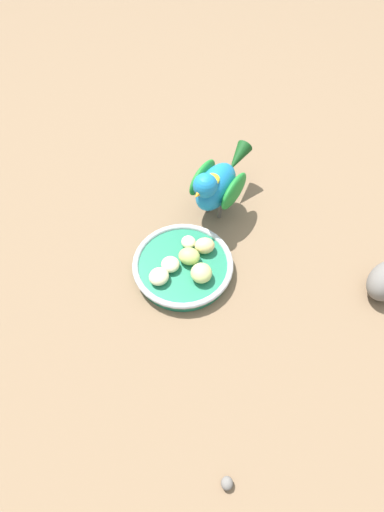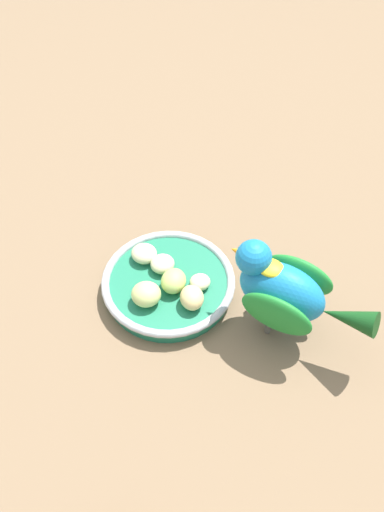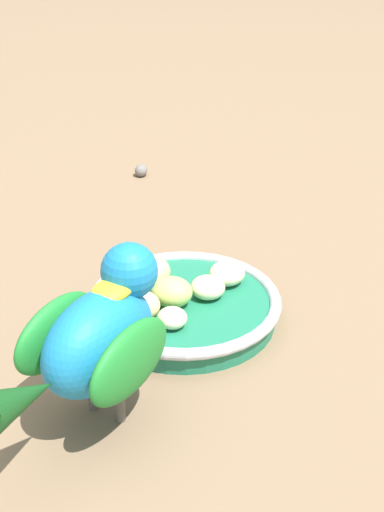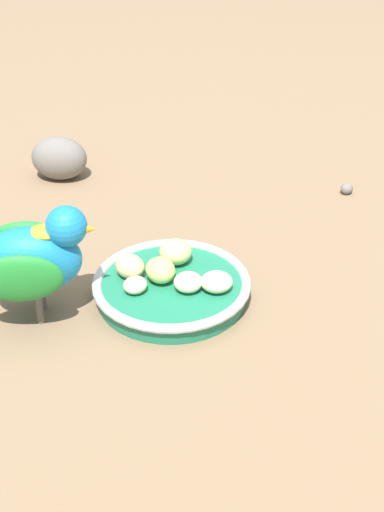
{
  "view_description": "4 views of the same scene",
  "coord_description": "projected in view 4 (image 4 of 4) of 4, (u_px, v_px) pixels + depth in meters",
  "views": [
    {
      "loc": [
        0.38,
        0.18,
        0.68
      ],
      "look_at": [
        -0.03,
        0.02,
        0.05
      ],
      "focal_mm": 30.9,
      "sensor_mm": 36.0,
      "label": 1
    },
    {
      "loc": [
        -0.21,
        0.46,
        0.64
      ],
      "look_at": [
        -0.05,
        -0.01,
        0.06
      ],
      "focal_mm": 40.72,
      "sensor_mm": 36.0,
      "label": 2
    },
    {
      "loc": [
        -0.59,
        -0.22,
        0.41
      ],
      "look_at": [
        0.0,
        0.01,
        0.06
      ],
      "focal_mm": 54.16,
      "sensor_mm": 36.0,
      "label": 3
    },
    {
      "loc": [
        -0.19,
        -0.69,
        0.52
      ],
      "look_at": [
        -0.0,
        -0.0,
        0.06
      ],
      "focal_mm": 53.34,
      "sensor_mm": 36.0,
      "label": 4
    }
  ],
  "objects": [
    {
      "name": "feeding_bowl",
      "position": [
        172.0,
        288.0,
        0.87
      ],
      "size": [
        0.18,
        0.18,
        0.03
      ],
      "color": "#1E7251",
      "rests_on": "ground_plane"
    },
    {
      "name": "parrot",
      "position": [
        27.0,
        257.0,
        0.81
      ],
      "size": [
        0.2,
        0.1,
        0.14
      ],
      "rotation": [
        0.0,
        0.0,
        -0.19
      ],
      "color": "#59544C",
      "rests_on": "ground_plane"
    },
    {
      "name": "apple_piece_3",
      "position": [
        130.0,
        266.0,
        0.87
      ],
      "size": [
        0.04,
        0.05,
        0.03
      ],
      "primitive_type": "ellipsoid",
      "rotation": [
        0.0,
        0.0,
        5.2
      ],
      "color": "#E5C67F",
      "rests_on": "feeding_bowl"
    },
    {
      "name": "apple_piece_0",
      "position": [
        176.0,
        252.0,
        0.9
      ],
      "size": [
        0.05,
        0.05,
        0.03
      ],
      "primitive_type": "ellipsoid",
      "rotation": [
        0.0,
        0.0,
        3.42
      ],
      "color": "#C6D17A",
      "rests_on": "feeding_bowl"
    },
    {
      "name": "apple_piece_1",
      "position": [
        217.0,
        282.0,
        0.85
      ],
      "size": [
        0.04,
        0.04,
        0.02
      ],
      "primitive_type": "ellipsoid",
      "rotation": [
        0.0,
        0.0,
        2.92
      ],
      "color": "beige",
      "rests_on": "feeding_bowl"
    },
    {
      "name": "ground_plane",
      "position": [
        193.0,
        298.0,
        0.88
      ],
      "size": [
        4.0,
        4.0,
        0.0
      ],
      "primitive_type": "plane",
      "color": "#7A6047"
    },
    {
      "name": "apple_piece_2",
      "position": [
        160.0,
        270.0,
        0.87
      ],
      "size": [
        0.04,
        0.04,
        0.03
      ],
      "primitive_type": "ellipsoid",
      "rotation": [
        0.0,
        0.0,
        1.68
      ],
      "color": "#B2CC66",
      "rests_on": "feeding_bowl"
    },
    {
      "name": "apple_piece_4",
      "position": [
        135.0,
        285.0,
        0.85
      ],
      "size": [
        0.04,
        0.04,
        0.02
      ],
      "primitive_type": "ellipsoid",
      "rotation": [
        0.0,
        0.0,
        0.72
      ],
      "color": "beige",
      "rests_on": "feeding_bowl"
    },
    {
      "name": "pebble_0",
      "position": [
        347.0,
        189.0,
        1.1
      ],
      "size": [
        0.02,
        0.02,
        0.02
      ],
      "primitive_type": "ellipsoid",
      "rotation": [
        0.0,
        0.0,
        0.26
      ],
      "color": "slate",
      "rests_on": "ground_plane"
    },
    {
      "name": "apple_piece_5",
      "position": [
        188.0,
        282.0,
        0.85
      ],
      "size": [
        0.05,
        0.05,
        0.02
      ],
      "primitive_type": "ellipsoid",
      "rotation": [
        0.0,
        0.0,
        4.11
      ],
      "color": "beige",
      "rests_on": "feeding_bowl"
    },
    {
      "name": "rock_large",
      "position": [
        59.0,
        158.0,
        1.13
      ],
      "size": [
        0.1,
        0.09,
        0.07
      ],
      "primitive_type": "ellipsoid",
      "rotation": [
        0.0,
        0.0,
        5.89
      ],
      "color": "slate",
      "rests_on": "ground_plane"
    }
  ]
}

